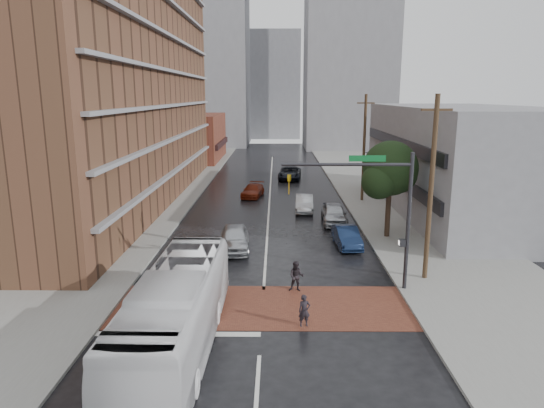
{
  "coord_description": "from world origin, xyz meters",
  "views": [
    {
      "loc": [
        0.65,
        -21.1,
        9.94
      ],
      "look_at": [
        0.39,
        7.39,
        3.5
      ],
      "focal_mm": 32.0,
      "sensor_mm": 36.0,
      "label": 1
    }
  ],
  "objects_px": {
    "car_travel_a": "(234,238)",
    "car_parked_near": "(347,237)",
    "pedestrian_b": "(296,276)",
    "transit_bus": "(176,312)",
    "car_travel_b": "(304,203)",
    "pedestrian_a": "(304,311)",
    "car_parked_far": "(334,214)",
    "car_parked_mid": "(335,216)",
    "car_travel_c": "(253,191)",
    "suv_travel": "(290,173)"
  },
  "relations": [
    {
      "from": "pedestrian_b",
      "to": "car_parked_mid",
      "type": "distance_m",
      "value": 14.06
    },
    {
      "from": "transit_bus",
      "to": "pedestrian_b",
      "type": "bearing_deg",
      "value": 51.18
    },
    {
      "from": "pedestrian_a",
      "to": "suv_travel",
      "type": "relative_size",
      "value": 0.27
    },
    {
      "from": "car_travel_b",
      "to": "car_travel_c",
      "type": "height_order",
      "value": "car_travel_b"
    },
    {
      "from": "suv_travel",
      "to": "car_parked_mid",
      "type": "xyz_separation_m",
      "value": [
        3.0,
        -20.37,
        -0.14
      ]
    },
    {
      "from": "car_parked_mid",
      "to": "car_travel_a",
      "type": "bearing_deg",
      "value": -137.53
    },
    {
      "from": "pedestrian_a",
      "to": "car_parked_mid",
      "type": "xyz_separation_m",
      "value": [
        3.38,
        17.5,
        -0.11
      ]
    },
    {
      "from": "pedestrian_b",
      "to": "car_travel_c",
      "type": "bearing_deg",
      "value": 106.01
    },
    {
      "from": "suv_travel",
      "to": "car_parked_far",
      "type": "bearing_deg",
      "value": -76.65
    },
    {
      "from": "suv_travel",
      "to": "car_travel_c",
      "type": "bearing_deg",
      "value": -105.94
    },
    {
      "from": "pedestrian_b",
      "to": "car_parked_mid",
      "type": "bearing_deg",
      "value": 83.18
    },
    {
      "from": "pedestrian_a",
      "to": "car_travel_b",
      "type": "xyz_separation_m",
      "value": [
        1.21,
        21.51,
        -0.02
      ]
    },
    {
      "from": "pedestrian_b",
      "to": "car_travel_b",
      "type": "distance_m",
      "value": 17.66
    },
    {
      "from": "transit_bus",
      "to": "pedestrian_a",
      "type": "distance_m",
      "value": 5.62
    },
    {
      "from": "car_travel_a",
      "to": "car_travel_b",
      "type": "xyz_separation_m",
      "value": [
        5.17,
        10.83,
        -0.09
      ]
    },
    {
      "from": "car_parked_near",
      "to": "car_parked_far",
      "type": "xyz_separation_m",
      "value": [
        -0.17,
        6.0,
        0.12
      ]
    },
    {
      "from": "pedestrian_a",
      "to": "car_travel_b",
      "type": "bearing_deg",
      "value": 74.57
    },
    {
      "from": "pedestrian_b",
      "to": "car_travel_a",
      "type": "bearing_deg",
      "value": 127.03
    },
    {
      "from": "car_travel_a",
      "to": "car_travel_c",
      "type": "xyz_separation_m",
      "value": [
        0.4,
        16.95,
        -0.18
      ]
    },
    {
      "from": "car_travel_a",
      "to": "suv_travel",
      "type": "distance_m",
      "value": 27.53
    },
    {
      "from": "pedestrian_b",
      "to": "car_parked_mid",
      "type": "relative_size",
      "value": 0.38
    },
    {
      "from": "car_travel_b",
      "to": "car_travel_c",
      "type": "xyz_separation_m",
      "value": [
        -4.78,
        6.12,
        -0.08
      ]
    },
    {
      "from": "pedestrian_a",
      "to": "car_parked_far",
      "type": "height_order",
      "value": "car_parked_far"
    },
    {
      "from": "car_parked_near",
      "to": "car_parked_mid",
      "type": "xyz_separation_m",
      "value": [
        -0.1,
        6.0,
        -0.06
      ]
    },
    {
      "from": "pedestrian_a",
      "to": "car_travel_c",
      "type": "relative_size",
      "value": 0.34
    },
    {
      "from": "car_parked_near",
      "to": "car_parked_far",
      "type": "bearing_deg",
      "value": 87.91
    },
    {
      "from": "transit_bus",
      "to": "pedestrian_b",
      "type": "xyz_separation_m",
      "value": [
        4.96,
        5.96,
        -0.83
      ]
    },
    {
      "from": "suv_travel",
      "to": "car_parked_near",
      "type": "bearing_deg",
      "value": -78.14
    },
    {
      "from": "suv_travel",
      "to": "car_parked_far",
      "type": "distance_m",
      "value": 20.58
    },
    {
      "from": "car_parked_mid",
      "to": "car_parked_far",
      "type": "relative_size",
      "value": 0.91
    },
    {
      "from": "transit_bus",
      "to": "car_travel_c",
      "type": "relative_size",
      "value": 2.71
    },
    {
      "from": "car_parked_near",
      "to": "car_parked_far",
      "type": "relative_size",
      "value": 0.88
    },
    {
      "from": "transit_bus",
      "to": "car_parked_near",
      "type": "distance_m",
      "value": 16.11
    },
    {
      "from": "pedestrian_a",
      "to": "pedestrian_b",
      "type": "xyz_separation_m",
      "value": [
        -0.19,
        3.9,
        0.08
      ]
    },
    {
      "from": "car_travel_c",
      "to": "car_parked_mid",
      "type": "distance_m",
      "value": 12.28
    },
    {
      "from": "suv_travel",
      "to": "car_parked_mid",
      "type": "relative_size",
      "value": 1.28
    },
    {
      "from": "pedestrian_a",
      "to": "car_travel_a",
      "type": "xyz_separation_m",
      "value": [
        -3.97,
        10.68,
        0.08
      ]
    },
    {
      "from": "suv_travel",
      "to": "car_parked_mid",
      "type": "height_order",
      "value": "suv_travel"
    },
    {
      "from": "car_travel_b",
      "to": "car_parked_mid",
      "type": "xyz_separation_m",
      "value": [
        2.18,
        -4.01,
        -0.09
      ]
    },
    {
      "from": "car_travel_c",
      "to": "car_parked_near",
      "type": "height_order",
      "value": "car_parked_near"
    },
    {
      "from": "car_parked_near",
      "to": "pedestrian_b",
      "type": "bearing_deg",
      "value": -119.55
    },
    {
      "from": "car_parked_mid",
      "to": "car_parked_near",
      "type": "bearing_deg",
      "value": -89.4
    },
    {
      "from": "suv_travel",
      "to": "car_parked_far",
      "type": "relative_size",
      "value": 1.17
    },
    {
      "from": "car_parked_mid",
      "to": "car_parked_far",
      "type": "xyz_separation_m",
      "value": [
        -0.07,
        0.0,
        0.18
      ]
    },
    {
      "from": "transit_bus",
      "to": "car_travel_b",
      "type": "relative_size",
      "value": 2.73
    },
    {
      "from": "car_travel_b",
      "to": "car_parked_near",
      "type": "bearing_deg",
      "value": -74.34
    },
    {
      "from": "car_travel_a",
      "to": "car_parked_near",
      "type": "bearing_deg",
      "value": 2.51
    },
    {
      "from": "pedestrian_b",
      "to": "suv_travel",
      "type": "bearing_deg",
      "value": 96.94
    },
    {
      "from": "transit_bus",
      "to": "pedestrian_a",
      "type": "bearing_deg",
      "value": 22.74
    },
    {
      "from": "suv_travel",
      "to": "car_parked_near",
      "type": "relative_size",
      "value": 1.33
    }
  ]
}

